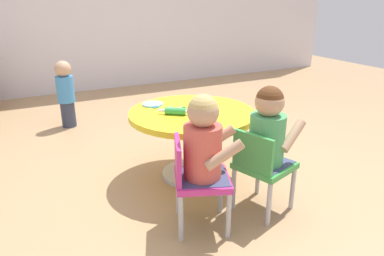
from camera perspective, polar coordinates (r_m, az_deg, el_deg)
The scene contains 12 objects.
ground_plane at distance 2.74m, azimuth 0.00°, elevation -7.41°, with size 10.00×10.00×0.00m, color tan.
craft_table at distance 2.59m, azimuth 0.00°, elevation 0.13°, with size 0.89×0.89×0.50m.
child_chair_left at distance 2.04m, azimuth 0.66°, elevation -7.94°, with size 0.39×0.39×0.54m.
seated_child_left at distance 1.95m, azimuth 1.85°, elevation -2.02°, with size 0.42×0.38×0.51m.
child_chair_right at distance 2.23m, azimuth 10.87°, elevation -5.87°, with size 0.38×0.38×0.54m.
seated_child_right at distance 2.17m, azimuth 11.86°, elevation -0.14°, with size 0.41×0.36×0.51m.
toddler_standing at distance 3.84m, azimuth -19.23°, elevation 5.35°, with size 0.17×0.17×0.67m.
rolling_pin at distance 2.47m, azimuth -2.61°, elevation 2.65°, with size 0.20×0.15×0.05m.
craft_scissors at distance 2.61m, azimuth -1.96°, elevation 3.13°, with size 0.14×0.12×0.01m.
playdough_blob_0 at distance 2.70m, azimuth -6.19°, elevation 3.73°, with size 0.15×0.15×0.01m, color #8CCCF2.
cookie_cutter_0 at distance 2.50m, azimuth 3.13°, elevation 2.40°, with size 0.05×0.05×0.01m, color red.
cookie_cutter_1 at distance 2.64m, azimuth -5.76°, elevation 3.32°, with size 0.05×0.05×0.01m, color #3F99D8.
Camera 1 is at (-1.09, -2.17, 1.27)m, focal length 33.96 mm.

